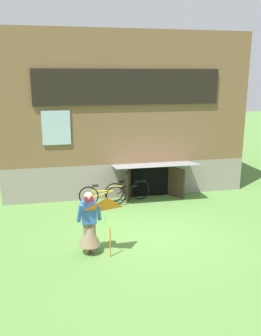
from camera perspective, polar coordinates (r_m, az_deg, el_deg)
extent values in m
plane|color=#56843D|center=(9.88, 3.24, -10.29)|extent=(60.00, 60.00, 0.00)
cube|color=gray|center=(14.95, -2.33, 0.88)|extent=(8.52, 5.36, 1.21)
cube|color=brown|center=(14.54, -2.45, 11.65)|extent=(8.52, 5.36, 4.38)
cube|color=black|center=(11.85, -0.27, 12.86)|extent=(6.15, 0.08, 1.14)
cube|color=#9EB7C6|center=(11.87, -0.29, 12.86)|extent=(5.99, 0.04, 1.02)
cube|color=#9EB7C6|center=(11.73, -11.81, 6.33)|extent=(0.90, 0.06, 1.10)
cube|color=black|center=(12.58, 3.22, -2.18)|extent=(1.40, 0.03, 1.05)
cube|color=#3D2B1E|center=(12.13, -0.32, -2.80)|extent=(0.31, 0.67, 1.05)
cube|color=#3D2B1E|center=(12.57, 7.30, -2.30)|extent=(0.43, 0.62, 1.05)
cube|color=#999EA8|center=(11.89, 3.93, 0.50)|extent=(2.79, 1.09, 0.18)
cylinder|color=#7F6B51|center=(8.73, -7.08, -11.09)|extent=(0.14, 0.14, 0.78)
cylinder|color=#7F6B51|center=(8.74, -6.01, -11.02)|extent=(0.14, 0.14, 0.78)
cone|color=#7F6B51|center=(8.69, -6.57, -10.36)|extent=(0.52, 0.52, 0.58)
cube|color=#3366B7|center=(8.47, -6.68, -6.99)|extent=(0.34, 0.20, 0.55)
cylinder|color=#3366B7|center=(8.35, -8.13, -7.16)|extent=(0.17, 0.32, 0.51)
cylinder|color=#3366B7|center=(8.39, -5.11, -6.97)|extent=(0.17, 0.32, 0.51)
cube|color=maroon|center=(8.33, -6.68, -5.70)|extent=(0.20, 0.08, 0.36)
sphere|color=#D8AD8E|center=(8.34, -6.75, -4.56)|extent=(0.21, 0.21, 0.21)
pyramid|color=orange|center=(8.00, -3.68, -6.90)|extent=(0.77, 0.58, 0.49)
cylinder|color=beige|center=(8.31, -4.07, -8.10)|extent=(0.01, 0.44, 0.43)
cylinder|color=orange|center=(8.52, -3.27, -11.77)|extent=(0.03, 0.03, 0.75)
torus|color=black|center=(12.24, 1.57, -3.58)|extent=(0.67, 0.09, 0.67)
torus|color=black|center=(12.02, -2.59, -3.94)|extent=(0.67, 0.09, 0.67)
cylinder|color=black|center=(12.07, -0.49, -2.98)|extent=(0.68, 0.08, 0.04)
cylinder|color=black|center=(12.10, -0.49, -3.47)|extent=(0.75, 0.08, 0.27)
cylinder|color=black|center=(12.01, -1.54, -3.07)|extent=(0.04, 0.04, 0.38)
cube|color=black|center=(11.96, -1.55, -2.20)|extent=(0.20, 0.08, 0.05)
cylinder|color=black|center=(12.14, 1.58, -2.10)|extent=(0.44, 0.06, 0.03)
torus|color=black|center=(11.73, -2.35, -4.45)|extent=(0.66, 0.15, 0.66)
torus|color=black|center=(11.76, -6.70, -4.48)|extent=(0.66, 0.15, 0.66)
cylinder|color=gold|center=(11.68, -4.55, -3.68)|extent=(0.66, 0.14, 0.04)
cylinder|color=gold|center=(11.72, -4.54, -4.18)|extent=(0.73, 0.16, 0.27)
cylinder|color=gold|center=(11.69, -5.64, -3.69)|extent=(0.04, 0.04, 0.37)
cube|color=black|center=(11.64, -5.66, -2.83)|extent=(0.20, 0.08, 0.05)
cylinder|color=gold|center=(11.62, -2.37, -2.95)|extent=(0.44, 0.10, 0.03)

